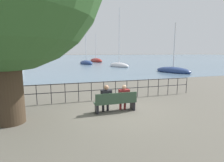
# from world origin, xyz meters

# --- Properties ---
(ground_plane) EXTENTS (1000.00, 1000.00, 0.00)m
(ground_plane) POSITION_xyz_m (0.00, 0.00, 0.00)
(ground_plane) COLOR #605B51
(harbor_water) EXTENTS (600.00, 300.00, 0.01)m
(harbor_water) POSITION_xyz_m (0.00, 158.37, 0.00)
(harbor_water) COLOR slate
(harbor_water) RESTS_ON ground_plane
(park_bench) EXTENTS (1.92, 0.45, 0.90)m
(park_bench) POSITION_xyz_m (0.00, -0.06, 0.44)
(park_bench) COLOR #334C38
(park_bench) RESTS_ON ground_plane
(seated_person_left) EXTENTS (0.48, 0.35, 1.25)m
(seated_person_left) POSITION_xyz_m (-0.42, 0.01, 0.69)
(seated_person_left) COLOR black
(seated_person_left) RESTS_ON ground_plane
(seated_person_right) EXTENTS (0.48, 0.35, 1.21)m
(seated_person_right) POSITION_xyz_m (0.42, 0.01, 0.67)
(seated_person_right) COLOR maroon
(seated_person_right) RESTS_ON ground_plane
(promenade_railing) EXTENTS (11.35, 0.04, 1.05)m
(promenade_railing) POSITION_xyz_m (0.00, 2.12, 0.69)
(promenade_railing) COLOR black
(promenade_railing) RESTS_ON ground_plane
(sailboat_1) EXTENTS (3.62, 5.52, 12.30)m
(sailboat_1) POSITION_xyz_m (3.97, 34.70, 0.35)
(sailboat_1) COLOR navy
(sailboat_1) RESTS_ON ground_plane
(sailboat_2) EXTENTS (3.42, 5.69, 11.23)m
(sailboat_2) POSITION_xyz_m (8.73, 24.48, 0.33)
(sailboat_2) COLOR silver
(sailboat_2) RESTS_ON ground_plane
(sailboat_3) EXTENTS (3.39, 8.51, 8.76)m
(sailboat_3) POSITION_xyz_m (8.48, 44.93, 0.34)
(sailboat_3) COLOR maroon
(sailboat_3) RESTS_ON ground_plane
(sailboat_4) EXTENTS (3.65, 5.72, 6.96)m
(sailboat_4) POSITION_xyz_m (12.68, 13.19, 0.25)
(sailboat_4) COLOR navy
(sailboat_4) RESTS_ON ground_plane
(harbor_lighthouse) EXTENTS (5.26, 5.26, 20.09)m
(harbor_lighthouse) POSITION_xyz_m (-29.86, 133.93, 9.34)
(harbor_lighthouse) COLOR silver
(harbor_lighthouse) RESTS_ON ground_plane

